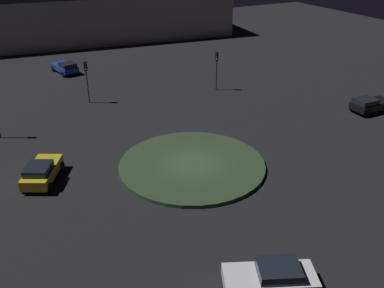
% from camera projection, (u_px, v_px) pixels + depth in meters
% --- Properties ---
extents(ground_plane, '(117.79, 117.79, 0.00)m').
position_uv_depth(ground_plane, '(192.00, 166.00, 30.50)').
color(ground_plane, black).
extents(roundabout_island, '(10.62, 10.62, 0.26)m').
position_uv_depth(roundabout_island, '(192.00, 165.00, 30.44)').
color(roundabout_island, '#2D4228').
rests_on(roundabout_island, ground_plane).
extents(car_black, '(2.11, 3.99, 1.41)m').
position_uv_depth(car_black, '(370.00, 104.00, 39.36)').
color(car_black, black).
rests_on(car_black, ground_plane).
extents(car_white, '(3.41, 4.73, 1.44)m').
position_uv_depth(car_white, '(272.00, 278.00, 19.70)').
color(car_white, white).
rests_on(car_white, ground_plane).
extents(car_blue, '(4.33, 2.74, 1.40)m').
position_uv_depth(car_blue, '(65.00, 67.00, 50.18)').
color(car_blue, '#1E38A5').
rests_on(car_blue, ground_plane).
extents(car_yellow, '(4.27, 3.37, 1.48)m').
position_uv_depth(car_yellow, '(42.00, 172.00, 28.32)').
color(car_yellow, gold).
rests_on(car_yellow, ground_plane).
extents(traffic_light_east, '(0.38, 0.34, 4.19)m').
position_uv_depth(traffic_light_east, '(86.00, 74.00, 40.42)').
color(traffic_light_east, '#2D2D2D').
rests_on(traffic_light_east, ground_plane).
extents(traffic_light_southeast, '(0.39, 0.37, 4.12)m').
position_uv_depth(traffic_light_southeast, '(217.00, 63.00, 43.83)').
color(traffic_light_southeast, '#2D2D2D').
rests_on(traffic_light_southeast, ground_plane).
extents(store_building, '(19.47, 40.92, 7.47)m').
position_uv_depth(store_building, '(100.00, 12.00, 66.71)').
color(store_building, '#ADA893').
rests_on(store_building, ground_plane).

